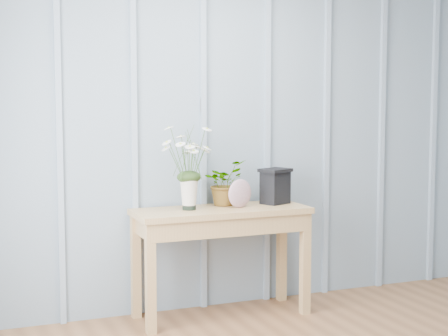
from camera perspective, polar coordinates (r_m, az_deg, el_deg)
name	(u,v)px	position (r m, az deg, el deg)	size (l,w,h in m)	color
room_shell	(334,4)	(3.78, 9.11, 13.29)	(4.00, 4.50, 2.50)	#8294A4
sideboard	(221,225)	(4.70, -0.23, -4.74)	(1.20, 0.45, 0.75)	#AB8551
daisy_vase	(189,157)	(4.58, -2.94, 0.95)	(0.40, 0.31, 0.57)	black
spider_plant	(224,183)	(4.80, 0.01, -1.23)	(0.28, 0.25, 0.32)	#1C3312
felt_disc_vessel	(240,193)	(4.69, 1.33, -2.13)	(0.20, 0.06, 0.20)	#804263
carved_box	(275,186)	(4.88, 4.28, -1.48)	(0.25, 0.23, 0.25)	black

